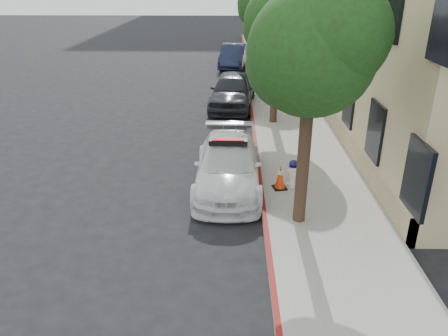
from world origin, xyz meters
name	(u,v)px	position (x,y,z in m)	size (l,w,h in m)	color
ground	(191,188)	(0.00, 0.00, 0.00)	(120.00, 120.00, 0.00)	black
sidewalk	(280,98)	(3.60, 10.00, 0.07)	(3.20, 50.00, 0.15)	gray
curb_strip	(250,98)	(2.06, 10.00, 0.07)	(0.12, 50.00, 0.15)	maroon
tree_near	(314,51)	(2.93, -2.01, 4.27)	(2.92, 2.82, 5.62)	black
tree_mid	(279,21)	(2.93, 5.99, 4.16)	(2.77, 2.64, 5.43)	black
tree_far	(265,2)	(2.93, 13.99, 4.39)	(3.10, 3.00, 5.81)	black
police_car	(228,166)	(1.10, 0.13, 0.68)	(1.94, 4.67, 1.50)	silver
parked_car_mid	(233,90)	(1.20, 8.61, 0.81)	(1.92, 4.78, 1.63)	#212229
parked_car_far	(233,56)	(1.20, 18.52, 0.75)	(1.58, 4.54, 1.50)	#161C37
fire_hydrant	(293,174)	(2.96, -0.10, 0.54)	(0.34, 0.31, 0.80)	white
traffic_cone	(280,177)	(2.59, -0.25, 0.51)	(0.45, 0.45, 0.72)	black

